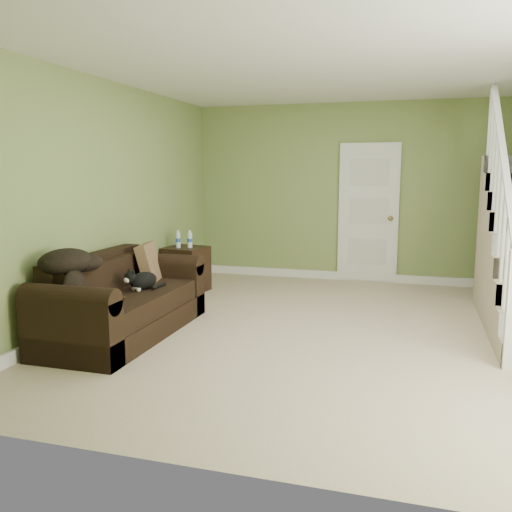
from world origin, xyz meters
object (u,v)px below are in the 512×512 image
Objects in this scene: banana at (116,300)px; sofa at (122,304)px; side_table at (186,269)px; cat at (142,281)px.

sofa is at bearing 75.60° from banana.
side_table reaches higher than cat.
banana is at bearing -69.14° from cat.
cat is (0.33, -1.83, 0.22)m from side_table.
side_table reaches higher than banana.
side_table is at bearing 95.09° from sofa.
sofa is 4.04× the size of cat.
side_table reaches higher than sofa.
sofa is 2.00m from side_table.
sofa reaches higher than banana.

